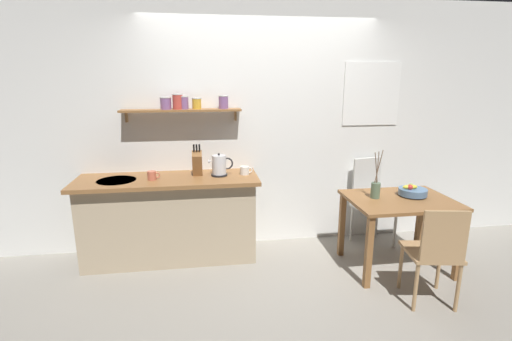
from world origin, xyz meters
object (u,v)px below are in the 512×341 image
at_px(dining_chair_far, 370,197).
at_px(knife_block, 197,163).
at_px(electric_kettle, 219,166).
at_px(coffee_mug_by_sink, 152,176).
at_px(coffee_mug_spare, 245,170).
at_px(dining_table, 399,209).
at_px(dining_chair_near, 436,251).
at_px(fruit_bowl, 412,191).
at_px(twig_vase, 376,189).

xyz_separation_m(dining_chair_far, knife_block, (-1.96, -0.07, 0.49)).
distance_m(electric_kettle, coffee_mug_by_sink, 0.68).
relative_size(knife_block, coffee_mug_spare, 2.55).
bearing_deg(electric_kettle, knife_block, 169.51).
distance_m(dining_table, dining_chair_far, 0.63).
xyz_separation_m(electric_kettle, knife_block, (-0.23, 0.04, 0.03)).
xyz_separation_m(dining_table, coffee_mug_by_sink, (-2.40, 0.45, 0.32)).
relative_size(dining_chair_near, dining_chair_far, 0.90).
bearing_deg(fruit_bowl, electric_kettle, 166.40).
bearing_deg(dining_table, electric_kettle, 163.39).
distance_m(dining_chair_near, fruit_bowl, 0.80).
distance_m(twig_vase, knife_block, 1.81).
xyz_separation_m(dining_table, dining_chair_near, (-0.03, -0.66, -0.12)).
relative_size(fruit_bowl, coffee_mug_spare, 2.11).
bearing_deg(coffee_mug_spare, fruit_bowl, -15.96).
bearing_deg(coffee_mug_spare, coffee_mug_by_sink, -175.39).
bearing_deg(twig_vase, dining_table, -14.06).
xyz_separation_m(dining_table, twig_vase, (-0.24, 0.06, 0.20)).
height_order(dining_chair_far, coffee_mug_spare, dining_chair_far).
distance_m(dining_table, knife_block, 2.08).
bearing_deg(coffee_mug_spare, knife_block, 176.04).
xyz_separation_m(electric_kettle, coffee_mug_by_sink, (-0.67, -0.07, -0.06)).
xyz_separation_m(dining_table, electric_kettle, (-1.73, 0.52, 0.38)).
distance_m(twig_vase, coffee_mug_spare, 1.32).
distance_m(twig_vase, coffee_mug_by_sink, 2.21).
xyz_separation_m(dining_table, coffee_mug_spare, (-1.47, 0.53, 0.32)).
xyz_separation_m(electric_kettle, coffee_mug_spare, (0.26, 0.01, -0.06)).
xyz_separation_m(twig_vase, coffee_mug_by_sink, (-2.17, 0.39, 0.12)).
bearing_deg(electric_kettle, coffee_mug_spare, 1.69).
height_order(fruit_bowl, twig_vase, twig_vase).
xyz_separation_m(fruit_bowl, coffee_mug_by_sink, (-2.56, 0.39, 0.16)).
bearing_deg(dining_chair_far, dining_table, -89.71).
relative_size(dining_chair_near, coffee_mug_spare, 6.79).
relative_size(dining_table, knife_block, 3.01).
xyz_separation_m(twig_vase, knife_block, (-1.72, 0.50, 0.21)).
distance_m(dining_chair_far, twig_vase, 0.67).
relative_size(dining_table, dining_chair_far, 1.02).
height_order(dining_chair_far, fruit_bowl, dining_chair_far).
bearing_deg(electric_kettle, coffee_mug_by_sink, -174.24).
bearing_deg(coffee_mug_by_sink, dining_table, -10.60).
height_order(dining_chair_far, coffee_mug_by_sink, dining_chair_far).
xyz_separation_m(dining_chair_near, fruit_bowl, (0.19, 0.72, 0.28)).
xyz_separation_m(dining_chair_near, electric_kettle, (-1.70, 1.18, 0.50)).
bearing_deg(electric_kettle, dining_table, -16.61).
bearing_deg(fruit_bowl, dining_table, -159.19).
distance_m(dining_table, coffee_mug_spare, 1.59).
bearing_deg(twig_vase, electric_kettle, 162.99).
bearing_deg(dining_chair_near, knife_block, 147.68).
distance_m(dining_table, coffee_mug_by_sink, 2.47).
bearing_deg(dining_table, coffee_mug_spare, 160.34).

